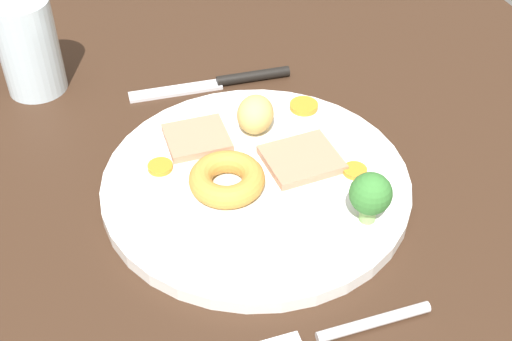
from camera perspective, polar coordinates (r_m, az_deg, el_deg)
dining_table at (r=68.09cm, az=1.43°, el=-1.26°), size 120.00×84.00×3.60cm
dinner_plate at (r=64.56cm, az=0.00°, el=-1.13°), size 29.00×29.00×1.40cm
meat_slice_main at (r=68.29cm, az=-4.94°, el=2.72°), size 5.74×6.20×0.80cm
meat_slice_under at (r=65.72cm, az=3.82°, el=0.97°), size 6.53×7.21×0.80cm
yorkshire_pudding at (r=62.50cm, az=-2.44°, el=-0.72°), size 7.03×7.03×2.13cm
roast_potato_left at (r=68.65cm, az=-0.08°, el=4.70°), size 5.67×5.41×3.76cm
carrot_coin_front at (r=65.60cm, az=-7.99°, el=0.31°), size 2.40×2.40×0.47cm
carrot_coin_back at (r=65.21cm, az=8.24°, el=-0.01°), size 2.28×2.28×0.49cm
carrot_coin_side at (r=72.63cm, az=4.01°, el=5.38°), size 2.99×2.99×0.57cm
broccoli_floret at (r=59.01cm, az=9.52°, el=-2.02°), size 3.74×3.74×4.96cm
fork at (r=54.18cm, az=6.47°, el=-13.37°), size 2.09×15.28×0.90cm
knife at (r=78.46cm, az=-2.60°, el=7.42°), size 2.84×18.56×1.20cm
water_glass at (r=79.15cm, az=-18.44°, el=9.78°), size 6.51×6.51×10.81cm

